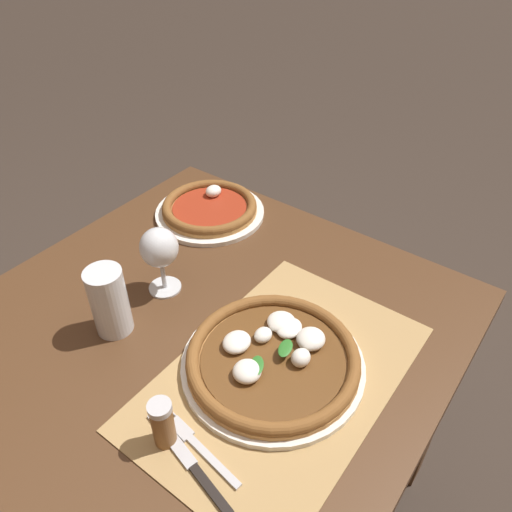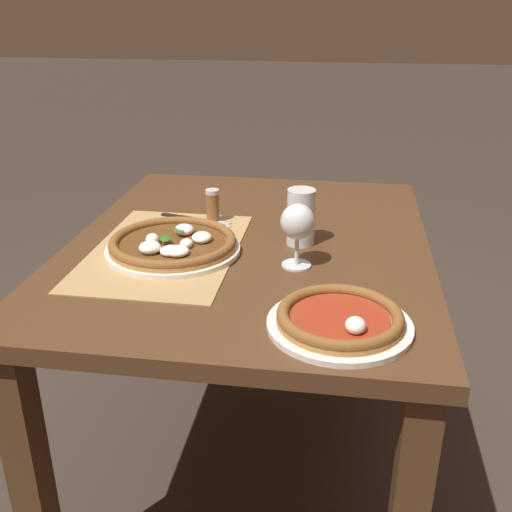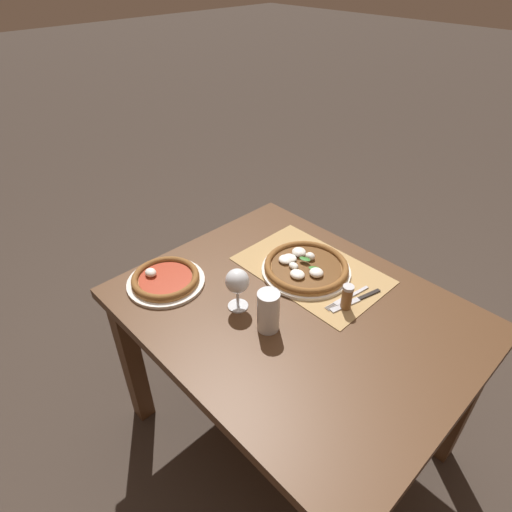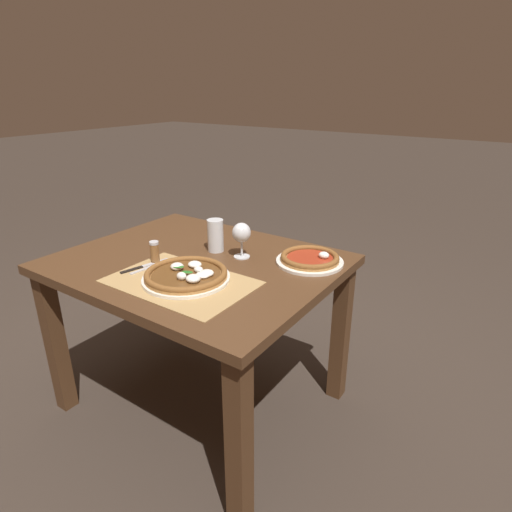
{
  "view_description": "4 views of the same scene",
  "coord_description": "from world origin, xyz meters",
  "px_view_note": "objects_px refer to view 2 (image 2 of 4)",
  "views": [
    {
      "loc": [
        -0.38,
        -0.5,
        1.47
      ],
      "look_at": [
        0.29,
        0.0,
        0.8
      ],
      "focal_mm": 35.0,
      "sensor_mm": 36.0,
      "label": 1
    },
    {
      "loc": [
        1.43,
        0.24,
        1.33
      ],
      "look_at": [
        0.22,
        0.05,
        0.79
      ],
      "focal_mm": 42.0,
      "sensor_mm": 36.0,
      "label": 2
    },
    {
      "loc": [
        -0.68,
        0.83,
        1.74
      ],
      "look_at": [
        0.24,
        -0.04,
        0.82
      ],
      "focal_mm": 30.0,
      "sensor_mm": 36.0,
      "label": 3
    },
    {
      "loc": [
        1.16,
        -1.25,
        1.44
      ],
      "look_at": [
        0.28,
        0.04,
        0.81
      ],
      "focal_mm": 30.0,
      "sensor_mm": 36.0,
      "label": 4
    }
  ],
  "objects_px": {
    "pizza_far": "(340,319)",
    "pint_glass": "(301,218)",
    "wine_glass": "(298,224)",
    "pizza_near": "(173,244)",
    "knife": "(195,219)",
    "pepper_shaker": "(213,206)",
    "fork": "(197,223)"
  },
  "relations": [
    {
      "from": "pizza_near",
      "to": "fork",
      "type": "xyz_separation_m",
      "value": [
        -0.2,
        0.01,
        -0.02
      ]
    },
    {
      "from": "pizza_far",
      "to": "wine_glass",
      "type": "distance_m",
      "value": 0.31
    },
    {
      "from": "pizza_far",
      "to": "pepper_shaker",
      "type": "relative_size",
      "value": 2.91
    },
    {
      "from": "knife",
      "to": "pepper_shaker",
      "type": "distance_m",
      "value": 0.07
    },
    {
      "from": "fork",
      "to": "pint_glass",
      "type": "bearing_deg",
      "value": 72.53
    },
    {
      "from": "wine_glass",
      "to": "knife",
      "type": "height_order",
      "value": "wine_glass"
    },
    {
      "from": "pizza_far",
      "to": "pint_glass",
      "type": "distance_m",
      "value": 0.43
    },
    {
      "from": "pint_glass",
      "to": "pepper_shaker",
      "type": "relative_size",
      "value": 1.49
    },
    {
      "from": "wine_glass",
      "to": "fork",
      "type": "xyz_separation_m",
      "value": [
        -0.24,
        -0.3,
        -0.1
      ]
    },
    {
      "from": "knife",
      "to": "pepper_shaker",
      "type": "bearing_deg",
      "value": 84.45
    },
    {
      "from": "wine_glass",
      "to": "knife",
      "type": "xyz_separation_m",
      "value": [
        -0.26,
        -0.31,
        -0.1
      ]
    },
    {
      "from": "fork",
      "to": "knife",
      "type": "xyz_separation_m",
      "value": [
        -0.03,
        -0.01,
        0.0
      ]
    },
    {
      "from": "pizza_far",
      "to": "pint_glass",
      "type": "xyz_separation_m",
      "value": [
        -0.42,
        -0.11,
        0.05
      ]
    },
    {
      "from": "pizza_near",
      "to": "knife",
      "type": "bearing_deg",
      "value": -179.65
    },
    {
      "from": "pizza_far",
      "to": "fork",
      "type": "height_order",
      "value": "pizza_far"
    },
    {
      "from": "wine_glass",
      "to": "knife",
      "type": "relative_size",
      "value": 0.73
    },
    {
      "from": "pizza_near",
      "to": "pint_glass",
      "type": "height_order",
      "value": "pint_glass"
    },
    {
      "from": "pizza_near",
      "to": "wine_glass",
      "type": "xyz_separation_m",
      "value": [
        0.03,
        0.31,
        0.08
      ]
    },
    {
      "from": "pizza_near",
      "to": "pint_glass",
      "type": "xyz_separation_m",
      "value": [
        -0.11,
        0.31,
        0.05
      ]
    },
    {
      "from": "wine_glass",
      "to": "pint_glass",
      "type": "bearing_deg",
      "value": -178.74
    },
    {
      "from": "fork",
      "to": "pizza_far",
      "type": "bearing_deg",
      "value": 38.74
    },
    {
      "from": "pizza_near",
      "to": "pepper_shaker",
      "type": "bearing_deg",
      "value": 167.13
    },
    {
      "from": "pint_glass",
      "to": "pepper_shaker",
      "type": "xyz_separation_m",
      "value": [
        -0.12,
        -0.26,
        -0.02
      ]
    },
    {
      "from": "pizza_near",
      "to": "pint_glass",
      "type": "distance_m",
      "value": 0.33
    },
    {
      "from": "pizza_near",
      "to": "pizza_far",
      "type": "relative_size",
      "value": 1.19
    },
    {
      "from": "wine_glass",
      "to": "pizza_near",
      "type": "bearing_deg",
      "value": -96.21
    },
    {
      "from": "wine_glass",
      "to": "knife",
      "type": "bearing_deg",
      "value": -130.22
    },
    {
      "from": "knife",
      "to": "pizza_near",
      "type": "bearing_deg",
      "value": 0.35
    },
    {
      "from": "pizza_far",
      "to": "pepper_shaker",
      "type": "bearing_deg",
      "value": -145.41
    },
    {
      "from": "knife",
      "to": "fork",
      "type": "bearing_deg",
      "value": 21.56
    },
    {
      "from": "pizza_far",
      "to": "knife",
      "type": "height_order",
      "value": "pizza_far"
    },
    {
      "from": "pizza_near",
      "to": "wine_glass",
      "type": "bearing_deg",
      "value": 83.79
    }
  ]
}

